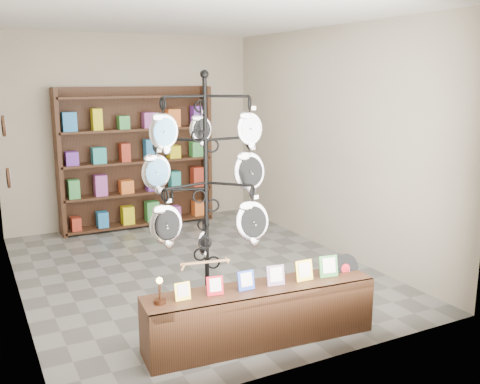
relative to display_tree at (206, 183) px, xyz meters
The scene contains 6 objects.
ground 2.05m from the display_tree, 72.54° to the left, with size 5.00×5.00×0.00m, color slate.
room_envelope 1.57m from the display_tree, 72.54° to the left, with size 5.00×5.00×5.00m.
display_tree is the anchor object (origin of this frame).
front_shelf 1.28m from the display_tree, 62.46° to the right, with size 2.14×0.62×0.75m.
back_shelving 3.77m from the display_tree, 83.12° to the left, with size 2.42×0.36×2.20m.
wall_clocks 2.70m from the display_tree, 124.30° to the left, with size 0.03×0.24×0.84m.
Camera 1 is at (-2.38, -5.84, 2.35)m, focal length 40.00 mm.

